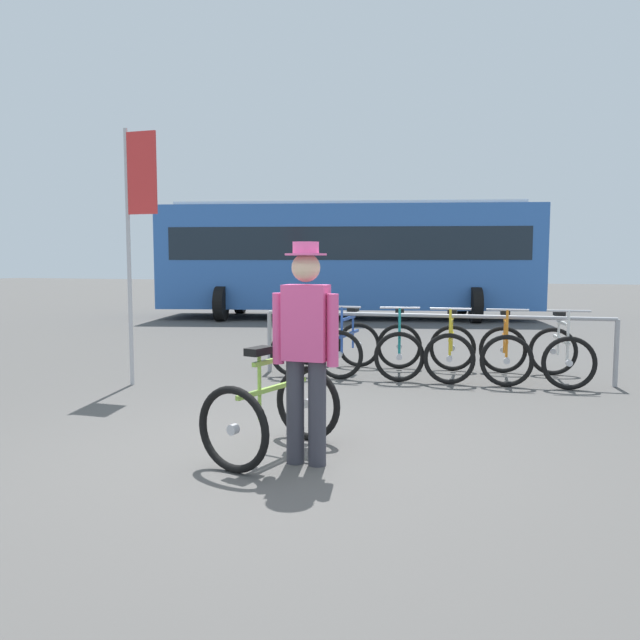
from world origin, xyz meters
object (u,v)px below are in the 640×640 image
at_px(racked_bike_lime, 301,345).
at_px(racked_bike_white, 561,354).
at_px(racked_bike_blue, 349,347).
at_px(racked_bike_yellow, 451,350).
at_px(banner_flag, 137,208).
at_px(racked_bike_teal, 399,349).
at_px(bus_distant, 348,254).
at_px(featured_bicycle, 282,394).
at_px(person_with_featured_bike, 306,344).
at_px(racked_bike_orange, 505,352).

bearing_deg(racked_bike_lime, racked_bike_white, 3.81).
height_order(racked_bike_blue, racked_bike_yellow, same).
height_order(racked_bike_white, banner_flag, banner_flag).
relative_size(racked_bike_teal, banner_flag, 0.37).
height_order(racked_bike_lime, racked_bike_yellow, same).
relative_size(racked_bike_white, bus_distant, 0.12).
height_order(racked_bike_lime, racked_bike_blue, same).
bearing_deg(bus_distant, featured_bicycle, -77.31).
xyz_separation_m(racked_bike_blue, person_with_featured_bike, (0.73, -3.98, 0.58)).
bearing_deg(racked_bike_teal, bus_distant, 109.86).
bearing_deg(bus_distant, racked_bike_lime, -79.29).
height_order(racked_bike_yellow, banner_flag, banner_flag).
height_order(featured_bicycle, person_with_featured_bike, person_with_featured_bike).
distance_m(featured_bicycle, bus_distant, 12.36).
relative_size(racked_bike_white, banner_flag, 0.37).
bearing_deg(racked_bike_lime, racked_bike_orange, 3.81).
bearing_deg(banner_flag, person_with_featured_bike, -37.56).
bearing_deg(racked_bike_yellow, person_with_featured_bike, -99.34).
distance_m(racked_bike_blue, racked_bike_teal, 0.70).
relative_size(racked_bike_teal, racked_bike_white, 1.00).
distance_m(racked_bike_lime, racked_bike_yellow, 2.10).
relative_size(bus_distant, banner_flag, 3.22).
distance_m(person_with_featured_bike, bus_distant, 12.64).
bearing_deg(racked_bike_teal, racked_bike_lime, -176.19).
bearing_deg(racked_bike_white, racked_bike_lime, -176.19).
bearing_deg(bus_distant, racked_bike_yellow, -65.83).
xyz_separation_m(racked_bike_yellow, person_with_featured_bike, (-0.67, -4.08, 0.58)).
xyz_separation_m(racked_bike_blue, racked_bike_white, (2.79, 0.19, 0.00)).
relative_size(racked_bike_yellow, banner_flag, 0.35).
xyz_separation_m(racked_bike_blue, racked_bike_yellow, (1.40, 0.09, -0.00)).
height_order(racked_bike_yellow, featured_bicycle, featured_bicycle).
relative_size(racked_bike_teal, person_with_featured_bike, 0.69).
distance_m(racked_bike_lime, racked_bike_orange, 2.80).
xyz_separation_m(racked_bike_white, featured_bicycle, (-2.36, -3.91, 0.12)).
xyz_separation_m(racked_bike_lime, racked_bike_yellow, (2.10, 0.14, -0.00)).
xyz_separation_m(racked_bike_teal, racked_bike_orange, (1.40, 0.09, -0.00)).
height_order(racked_bike_orange, featured_bicycle, featured_bicycle).
xyz_separation_m(featured_bicycle, banner_flag, (-2.71, 2.06, 1.74)).
relative_size(racked_bike_blue, banner_flag, 0.34).
xyz_separation_m(racked_bike_orange, racked_bike_white, (0.70, 0.05, 0.00)).
bearing_deg(banner_flag, racked_bike_teal, 29.89).
distance_m(racked_bike_yellow, bus_distant, 9.06).
height_order(racked_bike_white, bus_distant, bus_distant).
xyz_separation_m(racked_bike_teal, person_with_featured_bike, (0.03, -4.03, 0.58)).
distance_m(racked_bike_orange, bus_distant, 9.33).
bearing_deg(racked_bike_orange, featured_bicycle, -113.30).
xyz_separation_m(racked_bike_blue, racked_bike_teal, (0.70, 0.05, 0.00)).
bearing_deg(racked_bike_white, person_with_featured_bike, -116.37).
xyz_separation_m(racked_bike_yellow, banner_flag, (-3.68, -1.76, 1.86)).
bearing_deg(racked_bike_blue, racked_bike_yellow, 3.81).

